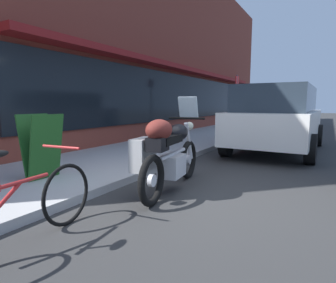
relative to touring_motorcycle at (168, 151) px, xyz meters
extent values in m
plane|color=#2F2F2F|center=(0.19, -0.36, -0.61)|extent=(80.00, 80.00, 0.00)
cube|color=brown|center=(7.48, 3.64, 3.15)|extent=(22.58, 0.35, 7.52)
cube|color=black|center=(7.48, 3.43, 0.94)|extent=(15.81, 0.06, 1.80)
cube|color=maroon|center=(7.48, 3.21, 2.04)|extent=(15.81, 0.60, 0.16)
cube|color=#A7A7A7|center=(9.19, 2.10, -0.55)|extent=(30.00, 2.71, 0.12)
torus|color=black|center=(0.85, 0.07, -0.28)|extent=(0.67, 0.17, 0.66)
cylinder|color=silver|center=(0.85, 0.07, -0.28)|extent=(0.17, 0.08, 0.16)
torus|color=black|center=(-0.59, -0.11, -0.28)|extent=(0.67, 0.17, 0.66)
cylinder|color=silver|center=(-0.59, -0.11, -0.28)|extent=(0.17, 0.08, 0.16)
cube|color=silver|center=(0.08, -0.02, -0.23)|extent=(0.47, 0.35, 0.32)
cylinder|color=silver|center=(0.13, -0.02, -0.06)|extent=(0.94, 0.18, 0.06)
ellipsoid|color=black|center=(0.33, 0.01, 0.24)|extent=(0.55, 0.34, 0.26)
cube|color=black|center=(-0.09, -0.04, 0.18)|extent=(0.63, 0.31, 0.11)
cube|color=black|center=(-0.41, -0.08, 0.16)|extent=(0.31, 0.25, 0.18)
cylinder|color=silver|center=(0.85, 0.07, 0.04)|extent=(0.35, 0.11, 0.67)
cylinder|color=black|center=(0.73, 0.06, 0.44)|extent=(0.11, 0.62, 0.04)
cube|color=silver|center=(0.81, 0.07, 0.62)|extent=(0.19, 0.34, 0.35)
sphere|color=#EAEACC|center=(0.89, 0.08, 0.30)|extent=(0.14, 0.14, 0.14)
cube|color=#9E9E9E|center=(-0.39, 0.16, 0.00)|extent=(0.46, 0.25, 0.44)
cube|color=black|center=(-0.39, 0.27, 0.00)|extent=(0.37, 0.06, 0.03)
ellipsoid|color=#591E19|center=(-0.36, -0.08, 0.34)|extent=(0.52, 0.38, 0.28)
torus|color=black|center=(-1.51, 0.38, -0.28)|extent=(0.66, 0.11, 0.66)
cylinder|color=#B22323|center=(-2.06, 0.32, 0.00)|extent=(0.60, 0.10, 0.04)
cylinder|color=#B22323|center=(-1.56, 0.37, 0.24)|extent=(0.08, 0.48, 0.03)
cube|color=silver|center=(4.70, -0.79, 0.10)|extent=(4.62, 1.92, 0.76)
cube|color=#232D38|center=(4.42, -0.78, 0.80)|extent=(3.15, 1.68, 0.64)
cube|color=#383838|center=(6.95, -0.82, -0.20)|extent=(0.19, 1.86, 0.24)
cylinder|color=black|center=(6.23, 0.12, -0.28)|extent=(0.66, 0.23, 0.66)
cylinder|color=black|center=(6.20, -1.74, -0.28)|extent=(0.66, 0.23, 0.66)
cylinder|color=black|center=(3.19, 0.16, -0.28)|extent=(0.66, 0.23, 0.66)
cylinder|color=black|center=(3.17, -1.70, -0.28)|extent=(0.66, 0.23, 0.66)
cube|color=#1E511E|center=(-0.68, 1.77, 0.02)|extent=(0.55, 0.21, 1.01)
cube|color=#1E511E|center=(-0.68, 1.99, 0.02)|extent=(0.55, 0.21, 1.01)
cylinder|color=#59595B|center=(7.97, 1.34, 0.66)|extent=(0.07, 0.07, 2.30)
cube|color=red|center=(7.97, 1.32, 1.62)|extent=(0.44, 0.02, 0.32)
camera|label=1|loc=(-3.51, -2.00, 0.69)|focal=30.29mm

